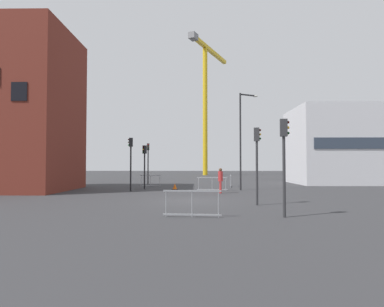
{
  "coord_description": "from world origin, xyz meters",
  "views": [
    {
      "loc": [
        0.35,
        -18.52,
        2.14
      ],
      "look_at": [
        0.0,
        6.23,
        2.95
      ],
      "focal_mm": 29.82,
      "sensor_mm": 36.0,
      "label": 1
    }
  ],
  "objects_px": {
    "construction_crane": "(206,89)",
    "streetlamp_tall": "(242,133)",
    "traffic_light_median": "(148,157)",
    "pedestrian_walking": "(220,178)",
    "traffic_light_crosswalk": "(131,155)",
    "traffic_light_near": "(257,153)",
    "traffic_cone_by_barrier": "(175,187)",
    "traffic_light_far": "(284,151)",
    "traffic_light_island": "(145,160)"
  },
  "relations": [
    {
      "from": "construction_crane",
      "to": "traffic_light_median",
      "type": "bearing_deg",
      "value": -103.72
    },
    {
      "from": "traffic_light_far",
      "to": "traffic_cone_by_barrier",
      "type": "bearing_deg",
      "value": 111.07
    },
    {
      "from": "streetlamp_tall",
      "to": "traffic_cone_by_barrier",
      "type": "xyz_separation_m",
      "value": [
        -5.6,
        0.51,
        -4.42
      ]
    },
    {
      "from": "traffic_light_island",
      "to": "traffic_light_median",
      "type": "bearing_deg",
      "value": 95.78
    },
    {
      "from": "traffic_light_island",
      "to": "construction_crane",
      "type": "bearing_deg",
      "value": 79.59
    },
    {
      "from": "traffic_light_near",
      "to": "pedestrian_walking",
      "type": "distance_m",
      "value": 7.07
    },
    {
      "from": "traffic_light_median",
      "to": "traffic_light_island",
      "type": "height_order",
      "value": "traffic_light_median"
    },
    {
      "from": "traffic_light_near",
      "to": "traffic_light_island",
      "type": "relative_size",
      "value": 1.08
    },
    {
      "from": "traffic_light_median",
      "to": "traffic_light_near",
      "type": "bearing_deg",
      "value": -63.55
    },
    {
      "from": "traffic_light_far",
      "to": "traffic_cone_by_barrier",
      "type": "height_order",
      "value": "traffic_light_far"
    },
    {
      "from": "traffic_light_near",
      "to": "traffic_cone_by_barrier",
      "type": "height_order",
      "value": "traffic_light_near"
    },
    {
      "from": "streetlamp_tall",
      "to": "traffic_light_far",
      "type": "relative_size",
      "value": 2.02
    },
    {
      "from": "traffic_cone_by_barrier",
      "to": "streetlamp_tall",
      "type": "bearing_deg",
      "value": -5.22
    },
    {
      "from": "traffic_light_near",
      "to": "traffic_light_far",
      "type": "bearing_deg",
      "value": -84.31
    },
    {
      "from": "traffic_light_far",
      "to": "pedestrian_walking",
      "type": "distance_m",
      "value": 10.76
    },
    {
      "from": "traffic_light_crosswalk",
      "to": "traffic_light_island",
      "type": "height_order",
      "value": "traffic_light_crosswalk"
    },
    {
      "from": "traffic_light_crosswalk",
      "to": "pedestrian_walking",
      "type": "height_order",
      "value": "traffic_light_crosswalk"
    },
    {
      "from": "streetlamp_tall",
      "to": "traffic_light_island",
      "type": "bearing_deg",
      "value": 173.56
    },
    {
      "from": "traffic_light_near",
      "to": "streetlamp_tall",
      "type": "bearing_deg",
      "value": 86.21
    },
    {
      "from": "traffic_light_near",
      "to": "traffic_light_crosswalk",
      "type": "xyz_separation_m",
      "value": [
        -8.32,
        8.34,
        0.1
      ]
    },
    {
      "from": "traffic_light_median",
      "to": "traffic_light_near",
      "type": "height_order",
      "value": "traffic_light_median"
    },
    {
      "from": "construction_crane",
      "to": "traffic_cone_by_barrier",
      "type": "xyz_separation_m",
      "value": [
        -3.63,
        -34.47,
        -16.38
      ]
    },
    {
      "from": "traffic_light_crosswalk",
      "to": "traffic_cone_by_barrier",
      "type": "distance_m",
      "value": 4.58
    },
    {
      "from": "streetlamp_tall",
      "to": "traffic_light_crosswalk",
      "type": "height_order",
      "value": "streetlamp_tall"
    },
    {
      "from": "streetlamp_tall",
      "to": "traffic_light_median",
      "type": "bearing_deg",
      "value": 142.05
    },
    {
      "from": "traffic_light_island",
      "to": "pedestrian_walking",
      "type": "relative_size",
      "value": 2.03
    },
    {
      "from": "construction_crane",
      "to": "traffic_light_median",
      "type": "distance_m",
      "value": 32.03
    },
    {
      "from": "traffic_light_median",
      "to": "traffic_light_far",
      "type": "relative_size",
      "value": 1.08
    },
    {
      "from": "pedestrian_walking",
      "to": "traffic_cone_by_barrier",
      "type": "height_order",
      "value": "pedestrian_walking"
    },
    {
      "from": "pedestrian_walking",
      "to": "traffic_light_near",
      "type": "bearing_deg",
      "value": -78.29
    },
    {
      "from": "traffic_light_near",
      "to": "traffic_light_crosswalk",
      "type": "distance_m",
      "value": 11.78
    },
    {
      "from": "construction_crane",
      "to": "traffic_light_far",
      "type": "height_order",
      "value": "construction_crane"
    },
    {
      "from": "construction_crane",
      "to": "traffic_light_median",
      "type": "xyz_separation_m",
      "value": [
        -6.86,
        -28.1,
        -13.75
      ]
    },
    {
      "from": "construction_crane",
      "to": "traffic_light_crosswalk",
      "type": "bearing_deg",
      "value": -100.92
    },
    {
      "from": "construction_crane",
      "to": "pedestrian_walking",
      "type": "xyz_separation_m",
      "value": [
        -0.06,
        -37.83,
        -15.54
      ]
    },
    {
      "from": "traffic_light_median",
      "to": "pedestrian_walking",
      "type": "bearing_deg",
      "value": -55.07
    },
    {
      "from": "construction_crane",
      "to": "traffic_light_near",
      "type": "height_order",
      "value": "construction_crane"
    },
    {
      "from": "traffic_light_far",
      "to": "traffic_light_crosswalk",
      "type": "bearing_deg",
      "value": 125.71
    },
    {
      "from": "traffic_light_island",
      "to": "pedestrian_walking",
      "type": "distance_m",
      "value": 7.4
    },
    {
      "from": "traffic_light_near",
      "to": "traffic_light_far",
      "type": "relative_size",
      "value": 1.02
    },
    {
      "from": "traffic_light_median",
      "to": "pedestrian_walking",
      "type": "xyz_separation_m",
      "value": [
        6.8,
        -9.73,
        -1.78
      ]
    },
    {
      "from": "traffic_light_median",
      "to": "traffic_cone_by_barrier",
      "type": "xyz_separation_m",
      "value": [
        3.23,
        -6.37,
        -2.63
      ]
    },
    {
      "from": "construction_crane",
      "to": "pedestrian_walking",
      "type": "distance_m",
      "value": 40.9
    },
    {
      "from": "construction_crane",
      "to": "streetlamp_tall",
      "type": "distance_m",
      "value": 37.03
    },
    {
      "from": "traffic_light_median",
      "to": "traffic_light_crosswalk",
      "type": "height_order",
      "value": "traffic_light_median"
    },
    {
      "from": "traffic_light_median",
      "to": "traffic_cone_by_barrier",
      "type": "bearing_deg",
      "value": -63.13
    },
    {
      "from": "streetlamp_tall",
      "to": "traffic_cone_by_barrier",
      "type": "relative_size",
      "value": 15.9
    },
    {
      "from": "construction_crane",
      "to": "traffic_light_near",
      "type": "distance_m",
      "value": 46.71
    },
    {
      "from": "traffic_light_median",
      "to": "traffic_light_island",
      "type": "xyz_separation_m",
      "value": [
        0.6,
        -5.96,
        -0.34
      ]
    },
    {
      "from": "pedestrian_walking",
      "to": "traffic_light_median",
      "type": "bearing_deg",
      "value": 124.93
    }
  ]
}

